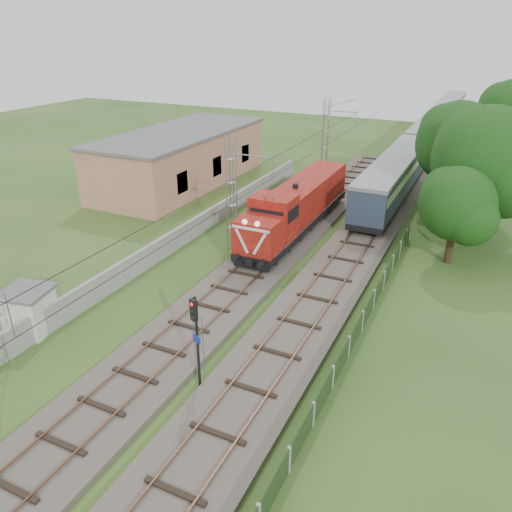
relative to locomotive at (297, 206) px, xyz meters
The scene contains 14 objects.
ground 16.83m from the locomotive, 90.00° to the right, with size 140.00×140.00×0.00m, color #2B4D1C.
track_main 9.88m from the locomotive, 90.00° to the right, with size 4.20×70.00×0.45m.
track_side 6.31m from the locomotive, 33.50° to the left, with size 4.20×80.00×0.45m.
catenary 5.86m from the locomotive, 122.15° to the right, with size 3.31×70.00×8.00m.
boundary_wall 8.13m from the locomotive, 144.19° to the right, with size 0.25×40.00×1.50m, color #9E9E99.
station_building 16.69m from the locomotive, 154.01° to the left, with size 8.40×20.40×5.22m.
fence 15.93m from the locomotive, 59.70° to the right, with size 0.12×32.00×1.20m.
locomotive is the anchor object (origin of this frame).
coach_rake 33.06m from the locomotive, 81.30° to the left, with size 2.88×64.15×3.33m.
signal_post 18.75m from the locomotive, 81.79° to the right, with size 0.47×0.38×4.45m.
relay_hut 19.94m from the locomotive, 111.81° to the right, with size 2.75×2.75×2.38m.
tree_a 11.30m from the locomotive, ahead, with size 5.03×4.79×6.52m.
tree_b 13.35m from the locomotive, 15.74° to the left, with size 7.55×7.19×9.79m.
tree_c 14.66m from the locomotive, 45.85° to the left, with size 7.03×6.69×9.11m.
Camera 1 is at (12.49, -16.57, 14.42)m, focal length 35.00 mm.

